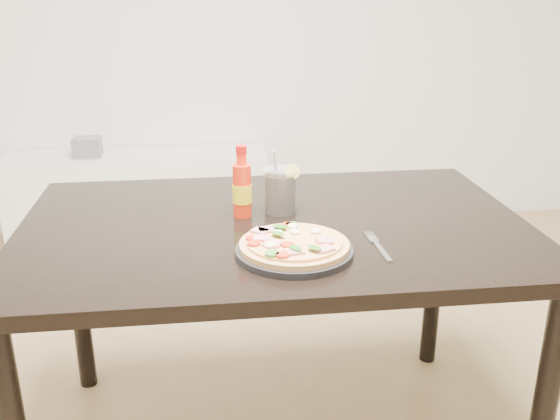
{
  "coord_description": "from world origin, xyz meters",
  "views": [
    {
      "loc": [
        -0.43,
        -1.28,
        1.38
      ],
      "look_at": [
        -0.25,
        0.2,
        0.83
      ],
      "focal_mm": 40.0,
      "sensor_mm": 36.0,
      "label": 1
    }
  ],
  "objects": [
    {
      "name": "cd_stack",
      "position": [
        -1.05,
        2.05,
        0.55
      ],
      "size": [
        0.14,
        0.12,
        0.1
      ],
      "color": "slate",
      "rests_on": "media_console"
    },
    {
      "name": "hot_sauce_bottle",
      "position": [
        -0.33,
        0.39,
        0.83
      ],
      "size": [
        0.06,
        0.06,
        0.21
      ],
      "rotation": [
        0.0,
        0.0,
        -0.08
      ],
      "color": "red",
      "rests_on": "dining_table"
    },
    {
      "name": "plate",
      "position": [
        -0.22,
        0.1,
        0.76
      ],
      "size": [
        0.29,
        0.29,
        0.02
      ],
      "primitive_type": "cylinder",
      "color": "black",
      "rests_on": "dining_table"
    },
    {
      "name": "pizza",
      "position": [
        -0.23,
        0.11,
        0.78
      ],
      "size": [
        0.27,
        0.27,
        0.03
      ],
      "color": "tan",
      "rests_on": "plate"
    },
    {
      "name": "cola_cup",
      "position": [
        -0.22,
        0.41,
        0.81
      ],
      "size": [
        0.1,
        0.1,
        0.19
      ],
      "rotation": [
        0.0,
        0.0,
        -0.21
      ],
      "color": "black",
      "rests_on": "dining_table"
    },
    {
      "name": "media_console",
      "position": [
        -0.8,
        2.07,
        0.25
      ],
      "size": [
        1.4,
        0.34,
        0.5
      ],
      "primitive_type": "cube",
      "color": "white",
      "rests_on": "ground"
    },
    {
      "name": "fork",
      "position": [
        -0.01,
        0.13,
        0.75
      ],
      "size": [
        0.03,
        0.19,
        0.0
      ],
      "rotation": [
        0.0,
        0.0,
        0.03
      ],
      "color": "silver",
      "rests_on": "dining_table"
    },
    {
      "name": "dining_table",
      "position": [
        -0.25,
        0.32,
        0.67
      ],
      "size": [
        1.4,
        0.9,
        0.75
      ],
      "color": "black",
      "rests_on": "ground"
    }
  ]
}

